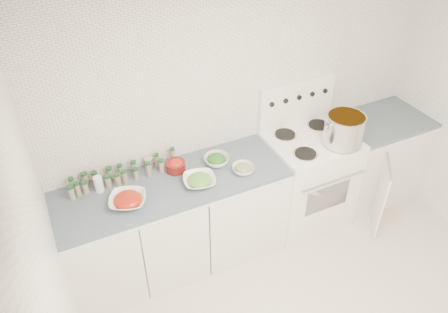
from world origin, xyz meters
TOP-DOWN VIEW (x-y plane):
  - room_walls at (0.00, 0.00)m, footprint 3.54×3.04m
  - counter_left at (-0.82, 1.19)m, footprint 1.85×0.62m
  - stove at (0.48, 1.19)m, footprint 0.76×0.70m
  - counter_right at (1.30, 1.19)m, footprint 0.89×0.94m
  - stock_pot at (0.67, 1.01)m, footprint 0.36×0.34m
  - bowl_tomato at (-1.20, 1.10)m, footprint 0.35×0.35m
  - bowl_snowpea at (-0.64, 1.08)m, footprint 0.30×0.30m
  - bowl_broccoli at (-0.41, 1.26)m, footprint 0.25×0.25m
  - bowl_zucchini at (-0.26, 1.07)m, footprint 0.22×0.22m
  - bowl_pepper at (-0.74, 1.32)m, footprint 0.16×0.16m
  - salt_canister at (-1.36, 1.34)m, footprint 0.09×0.09m
  - tin_can at (-0.93, 1.45)m, footprint 0.09×0.09m
  - spice_cluster at (-1.22, 1.39)m, footprint 0.88×0.16m

SIDE VIEW (x-z plane):
  - counter_right at x=1.30m, z-range 0.00..0.90m
  - counter_left at x=-0.82m, z-range 0.00..0.90m
  - stove at x=0.48m, z-range -0.18..1.18m
  - bowl_zucchini at x=-0.26m, z-range 0.90..0.97m
  - bowl_snowpea at x=-0.64m, z-range 0.89..0.98m
  - bowl_tomato at x=-1.20m, z-range 0.89..0.98m
  - bowl_broccoli at x=-0.41m, z-range 0.90..0.98m
  - tin_can at x=-0.93m, z-range 0.90..1.00m
  - bowl_pepper at x=-0.74m, z-range 0.90..1.00m
  - spice_cluster at x=-1.22m, z-range 0.89..1.03m
  - salt_canister at x=-1.36m, z-range 0.90..1.03m
  - stock_pot at x=0.67m, z-range 0.96..1.22m
  - room_walls at x=0.00m, z-range 0.30..2.82m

